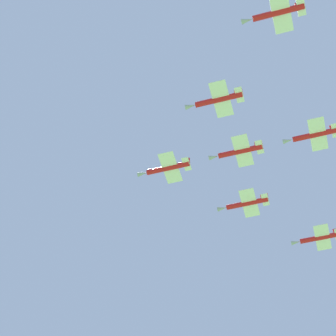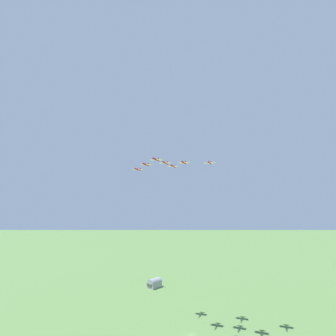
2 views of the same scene
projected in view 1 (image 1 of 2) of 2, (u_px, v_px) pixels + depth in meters
jet_lead at (167, 168)px, 145.27m from camera, size 12.44×9.02×2.60m
jet_port_inner at (217, 100)px, 133.01m from camera, size 12.44×9.02×2.60m
jet_starboard_inner at (246, 203)px, 151.70m from camera, size 12.44×9.02×2.60m
jet_port_outer at (239, 151)px, 142.72m from camera, size 12.44×9.02×2.60m
jet_starboard_outer at (277, 13)px, 122.34m from camera, size 12.44×9.02×2.60m
jet_center_rear at (319, 238)px, 157.61m from camera, size 12.44×9.02×2.60m
jet_port_trail at (314, 135)px, 139.92m from camera, size 12.44×9.02×2.60m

